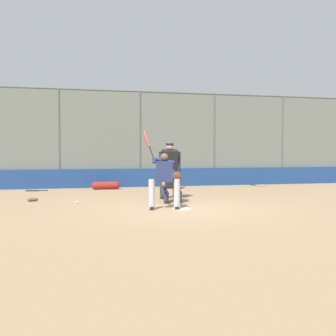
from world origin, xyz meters
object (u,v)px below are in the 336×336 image
(baseball_loose, at_px, (77,202))
(equipment_bag_dugout_side, at_px, (106,185))
(batter_at_plate, at_px, (164,179))
(catcher_behind_plate, at_px, (172,183))
(spare_bat_near_backstop, at_px, (260,186))
(spare_bat_by_padding, at_px, (34,190))
(fielding_glove_on_dirt, at_px, (32,199))
(umpire_home, at_px, (170,169))
(spare_bat_third_base_side, at_px, (181,188))

(baseball_loose, height_order, equipment_bag_dugout_side, equipment_bag_dugout_side)
(baseball_loose, relative_size, equipment_bag_dugout_side, 0.06)
(batter_at_plate, relative_size, catcher_behind_plate, 1.81)
(spare_bat_near_backstop, relative_size, spare_bat_by_padding, 1.00)
(fielding_glove_on_dirt, relative_size, baseball_loose, 4.27)
(spare_bat_near_backstop, relative_size, baseball_loose, 11.16)
(fielding_glove_on_dirt, bearing_deg, baseball_loose, 147.80)
(spare_bat_by_padding, relative_size, fielding_glove_on_dirt, 2.61)
(batter_at_plate, xyz_separation_m, baseball_loose, (2.24, -1.77, -0.77))
(spare_bat_near_backstop, height_order, fielding_glove_on_dirt, fielding_glove_on_dirt)
(batter_at_plate, height_order, spare_bat_by_padding, batter_at_plate)
(spare_bat_by_padding, bearing_deg, equipment_bag_dugout_side, -165.95)
(umpire_home, height_order, spare_bat_by_padding, umpire_home)
(spare_bat_near_backstop, bearing_deg, baseball_loose, -85.90)
(spare_bat_near_backstop, distance_m, spare_bat_by_padding, 9.48)
(equipment_bag_dugout_side, bearing_deg, umpire_home, 115.47)
(umpire_home, distance_m, spare_bat_third_base_side, 3.67)
(spare_bat_third_base_side, xyz_separation_m, equipment_bag_dugout_side, (3.05, -0.43, 0.12))
(spare_bat_third_base_side, distance_m, fielding_glove_on_dirt, 6.28)
(spare_bat_near_backstop, bearing_deg, fielding_glove_on_dirt, -93.92)
(spare_bat_by_padding, distance_m, equipment_bag_dugout_side, 2.77)
(spare_bat_third_base_side, bearing_deg, baseball_loose, -16.51)
(spare_bat_by_padding, bearing_deg, catcher_behind_plate, 144.33)
(spare_bat_by_padding, height_order, spare_bat_third_base_side, same)
(umpire_home, height_order, baseball_loose, umpire_home)
(catcher_behind_plate, xyz_separation_m, spare_bat_near_backstop, (-5.08, -4.54, -0.56))
(spare_bat_third_base_side, height_order, baseball_loose, baseball_loose)
(umpire_home, height_order, spare_bat_third_base_side, umpire_home)
(fielding_glove_on_dirt, bearing_deg, equipment_bag_dugout_side, -125.78)
(batter_at_plate, distance_m, umpire_home, 2.39)
(catcher_behind_plate, distance_m, spare_bat_by_padding, 6.32)
(fielding_glove_on_dirt, bearing_deg, spare_bat_by_padding, -84.77)
(batter_at_plate, height_order, equipment_bag_dugout_side, batter_at_plate)
(spare_bat_near_backstop, distance_m, equipment_bag_dugout_side, 6.72)
(batter_at_plate, height_order, baseball_loose, batter_at_plate)
(spare_bat_near_backstop, bearing_deg, spare_bat_by_padding, -113.28)
(baseball_loose, bearing_deg, spare_bat_by_padding, -68.20)
(batter_at_plate, distance_m, baseball_loose, 2.95)
(baseball_loose, bearing_deg, equipment_bag_dugout_side, -104.94)
(catcher_behind_plate, bearing_deg, fielding_glove_on_dirt, -13.76)
(catcher_behind_plate, distance_m, umpire_home, 1.03)
(umpire_home, bearing_deg, equipment_bag_dugout_side, -64.07)
(spare_bat_third_base_side, xyz_separation_m, baseball_loose, (4.18, 3.83, 0.00))
(batter_at_plate, bearing_deg, fielding_glove_on_dirt, -26.54)
(spare_bat_third_base_side, relative_size, fielding_glove_on_dirt, 2.49)
(spare_bat_third_base_side, bearing_deg, fielding_glove_on_dirt, -30.50)
(umpire_home, relative_size, baseball_loose, 24.41)
(spare_bat_by_padding, bearing_deg, fielding_glove_on_dirt, 105.21)
(batter_at_plate, xyz_separation_m, spare_bat_by_padding, (3.86, -5.83, -0.77))
(spare_bat_third_base_side, bearing_deg, batter_at_plate, 11.82)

